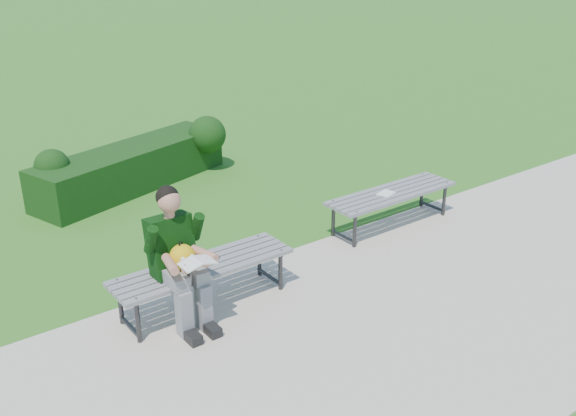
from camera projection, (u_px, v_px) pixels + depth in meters
The scene contains 7 objects.
ground at pixel (264, 260), 7.23m from camera, with size 80.00×80.00×0.00m.
walkway at pixel (373, 329), 5.93m from camera, with size 30.00×3.50×0.02m.
hedge at pixel (136, 163), 9.28m from camera, with size 3.19×1.64×0.86m.
bench_left at pixel (203, 270), 6.15m from camera, with size 1.80×0.50×0.46m.
bench_right at pixel (392, 196), 7.92m from camera, with size 1.80×0.50×0.46m.
seated_boy at pixel (178, 254), 5.80m from camera, with size 0.56×0.76×1.31m.
paper_sheet at pixel (386, 193), 7.84m from camera, with size 0.25×0.21×0.01m.
Camera 1 is at (-3.65, -5.31, 3.34)m, focal length 40.00 mm.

